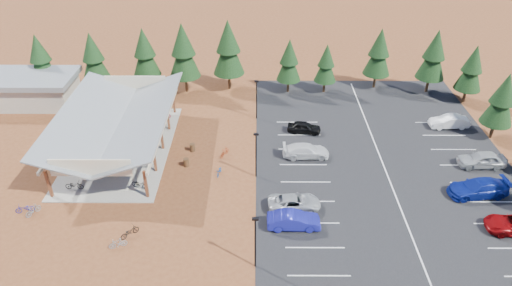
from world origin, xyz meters
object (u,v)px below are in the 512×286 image
Objects in this scene: lamp_post_0 at (255,239)px; bike_7 at (163,115)px; trash_bin_0 at (186,162)px; bike_15 at (224,152)px; bike_1 at (80,159)px; car_4 at (304,127)px; bike_12 at (130,232)px; trash_bin_1 at (192,147)px; bike_10 at (25,208)px; bike_3 at (114,116)px; bike_4 at (140,184)px; lamp_post_2 at (257,97)px; bike_pavilion at (117,119)px; car_1 at (294,220)px; car_9 at (449,122)px; car_8 at (482,159)px; bike_0 at (74,185)px; car_3 at (306,151)px; bike_9 at (33,210)px; bike_5 at (140,165)px; bike_6 at (148,144)px; bike_2 at (107,127)px; bike_14 at (219,171)px; car_7 at (478,188)px; lamp_post_1 at (256,152)px; car_2 at (294,202)px; bike_13 at (118,243)px; outbuilding at (34,89)px.

bike_7 is (-11.53, 23.51, -2.32)m from lamp_post_0.
bike_15 reaches higher than trash_bin_0.
car_4 reaches higher than bike_1.
bike_12 is at bearing -108.48° from trash_bin_0.
trash_bin_1 is 0.54× the size of bike_10.
bike_4 is at bearing -163.79° from bike_3.
lamp_post_2 is 2.82× the size of bike_4.
bike_pavilion is at bearing 108.14° from car_4.
car_9 is (19.72, 17.40, -0.01)m from car_1.
bike_pavilion is at bearing -58.80° from bike_1.
car_9 is (40.59, -1.61, 0.17)m from bike_3.
car_1 is (14.75, -5.37, 0.23)m from bike_4.
car_8 is (35.17, -9.65, 0.22)m from bike_7.
bike_0 is at bearing -176.97° from bike_1.
bike_15 is 0.35× the size of car_1.
car_3 is at bearing -57.41° from lamp_post_2.
bike_10 is (-21.23, 6.40, -2.54)m from lamp_post_0.
bike_9 is 0.35× the size of car_9.
bike_pavilion reaches higher than bike_5.
bike_6 is (-12.08, -6.75, -2.42)m from lamp_post_2.
trash_bin_1 is 30.84m from car_8.
car_3 is at bearing -94.51° from bike_2.
lamp_post_0 reaches higher than car_1.
bike_1 is at bearing -177.14° from bike_14.
bike_12 is 0.38× the size of car_1.
car_7 is 5.32m from car_8.
lamp_post_1 reaches higher than bike_9.
bike_14 is at bearing -128.83° from bike_9.
lamp_post_0 is 21.51m from car_4.
bike_0 is 4.41m from bike_9.
trash_bin_1 reaches higher than bike_10.
car_2 is (7.02, -8.68, 0.22)m from bike_15.
bike_1 reaches higher than bike_13.
bike_0 is at bearing -97.02° from car_7.
car_1 is at bearing 77.93° from bike_13.
bike_0 is 1.20× the size of bike_5.
bike_3 is at bearing -178.38° from lamp_post_2.
lamp_post_0 and lamp_post_2 have the same top height.
car_3 is at bearing -117.03° from bike_3.
bike_9 is at bearing -68.42° from outbuilding.
bike_7 is (17.47, -4.49, -1.37)m from outbuilding.
bike_3 is at bearing 47.23° from car_1.
lamp_post_0 is 2.94× the size of bike_3.
bike_6 is at bearing -150.80° from lamp_post_2.
lamp_post_0 reaches higher than bike_15.
bike_12 is (9.49, -2.75, -0.02)m from bike_9.
bike_9 is 19.42m from bike_15.
trash_bin_0 is 10.99m from bike_12.
trash_bin_1 is at bearing -157.83° from bike_7.
lamp_post_0 reaches higher than bike_3.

